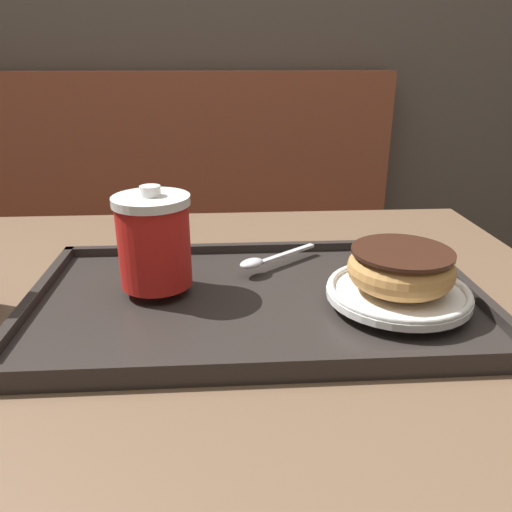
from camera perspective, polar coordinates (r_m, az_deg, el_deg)
name	(u,v)px	position (r m, az deg, el deg)	size (l,w,h in m)	color
booth_bench	(161,304)	(1.60, -10.81, -5.39)	(1.44, 0.44, 1.00)	brown
cafe_table	(239,419)	(0.72, -1.92, -18.16)	(0.86, 0.74, 0.76)	brown
serving_tray	(256,300)	(0.59, 0.00, -5.09)	(0.53, 0.31, 0.02)	#282321
coffee_cup_front	(154,241)	(0.59, -11.60, 1.70)	(0.09, 0.09, 0.12)	red
plate_with_chocolate_donut	(398,291)	(0.58, 15.92, -3.91)	(0.16, 0.16, 0.01)	white
donut_chocolate_glazed	(401,268)	(0.57, 16.21, -1.32)	(0.12, 0.12, 0.04)	tan
spoon	(262,261)	(0.65, 0.66, -0.52)	(0.11, 0.09, 0.01)	silver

